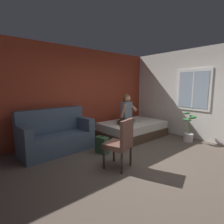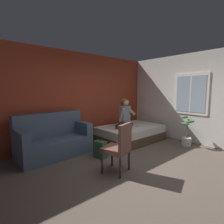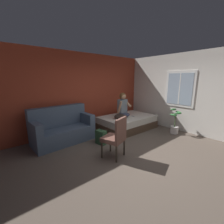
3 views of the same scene
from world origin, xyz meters
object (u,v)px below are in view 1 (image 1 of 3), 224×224
object	(u,v)px
side_chair	(121,142)
couch	(56,135)
potted_plant	(189,132)
bed	(132,129)
cell_phone	(139,122)
person_seated	(127,111)
backpack	(102,145)
throw_pillow	(124,122)

from	to	relation	value
side_chair	couch	bearing A→B (deg)	109.12
couch	potted_plant	bearing A→B (deg)	-29.27
bed	cell_phone	size ratio (longest dim) A/B	14.07
bed	side_chair	world-z (taller)	side_chair
person_seated	backpack	xyz separation A→B (m)	(-1.35, -0.52, -0.64)
throw_pillow	potted_plant	size ratio (longest dim) A/B	0.56
throw_pillow	cell_phone	bearing A→B (deg)	-10.97
bed	side_chair	xyz separation A→B (m)	(-1.73, -1.33, 0.30)
side_chair	potted_plant	world-z (taller)	side_chair
couch	throw_pillow	bearing A→B (deg)	-13.12
bed	side_chair	size ratio (longest dim) A/B	2.07
person_seated	potted_plant	size ratio (longest dim) A/B	1.03
backpack	potted_plant	xyz separation A→B (m)	(2.41, -0.92, 0.11)
bed	throw_pillow	world-z (taller)	throw_pillow
person_seated	backpack	bearing A→B (deg)	-158.84
person_seated	throw_pillow	distance (m)	0.37
cell_phone	bed	bearing A→B (deg)	142.77
bed	potted_plant	world-z (taller)	potted_plant
couch	backpack	xyz separation A→B (m)	(0.78, -0.87, -0.20)
backpack	throw_pillow	bearing A→B (deg)	20.35
bed	side_chair	bearing A→B (deg)	-142.47
couch	backpack	bearing A→B (deg)	-48.13
side_chair	bed	bearing A→B (deg)	37.53
bed	couch	size ratio (longest dim) A/B	1.16
side_chair	person_seated	bearing A→B (deg)	41.68
couch	cell_phone	size ratio (longest dim) A/B	12.08
couch	side_chair	size ratio (longest dim) A/B	1.77
couch	person_seated	xyz separation A→B (m)	(2.13, -0.35, 0.44)
backpack	throw_pillow	xyz separation A→B (m)	(1.14, 0.42, 0.36)
person_seated	backpack	size ratio (longest dim) A/B	1.91
throw_pillow	bed	bearing A→B (deg)	9.05
side_chair	cell_phone	world-z (taller)	side_chair
potted_plant	backpack	bearing A→B (deg)	159.13
couch	side_chair	distance (m)	1.82
couch	cell_phone	bearing A→B (deg)	-12.65
potted_plant	person_seated	bearing A→B (deg)	126.54
cell_phone	potted_plant	bearing A→B (deg)	-45.24
bed	backpack	size ratio (longest dim) A/B	4.42
backpack	cell_phone	bearing A→B (deg)	10.69
bed	backpack	world-z (taller)	bed
bed	potted_plant	distance (m)	1.66
bed	throw_pillow	distance (m)	0.52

